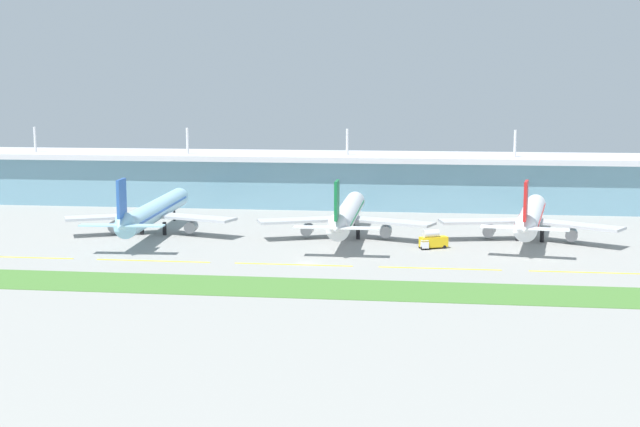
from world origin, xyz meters
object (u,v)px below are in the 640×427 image
(baggage_cart, at_px, (424,244))
(pushback_tug, at_px, (429,243))
(fuel_truck, at_px, (433,240))
(airliner_far, at_px, (531,217))
(airliner_near, at_px, (154,211))
(airliner_middle, at_px, (347,215))

(baggage_cart, distance_m, pushback_tug, 3.17)
(fuel_truck, xyz_separation_m, pushback_tug, (-0.98, 1.83, -1.16))
(airliner_far, bearing_deg, airliner_near, -178.43)
(pushback_tug, bearing_deg, airliner_near, 172.22)
(airliner_middle, bearing_deg, fuel_truck, -28.48)
(pushback_tug, bearing_deg, airliner_middle, 154.13)
(airliner_far, height_order, pushback_tug, airliner_far)
(airliner_near, relative_size, airliner_middle, 1.10)
(airliner_middle, xyz_separation_m, pushback_tug, (22.53, -10.92, -5.35))
(airliner_far, relative_size, baggage_cart, 15.44)
(airliner_near, xyz_separation_m, airliner_far, (104.24, 2.85, -0.01))
(fuel_truck, bearing_deg, airliner_near, 171.00)
(airliner_middle, relative_size, airliner_far, 1.07)
(airliner_far, bearing_deg, baggage_cart, -150.16)
(pushback_tug, bearing_deg, baggage_cart, -114.30)
(airliner_near, height_order, baggage_cart, airliner_near)
(airliner_near, distance_m, pushback_tug, 78.06)
(airliner_far, xyz_separation_m, fuel_truck, (-26.11, -15.22, -4.18))
(airliner_middle, distance_m, baggage_cart, 25.85)
(airliner_near, distance_m, baggage_cart, 77.21)
(baggage_cart, height_order, pushback_tug, baggage_cart)
(fuel_truck, distance_m, pushback_tug, 2.38)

